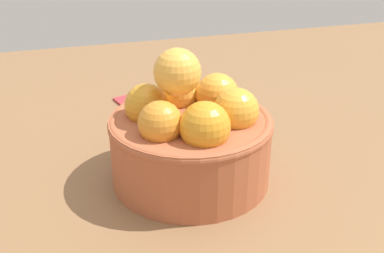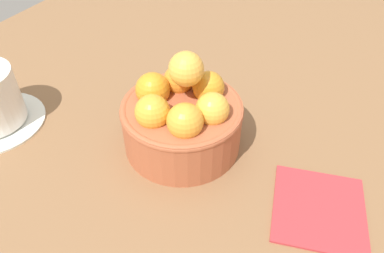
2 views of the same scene
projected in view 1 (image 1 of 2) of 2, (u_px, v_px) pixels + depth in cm
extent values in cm
cube|color=brown|center=(191.00, 199.00, 45.71)|extent=(158.78, 99.23, 4.97)
cylinder|color=#AD5938|center=(191.00, 149.00, 43.24)|extent=(14.85, 14.85, 6.37)
torus|color=#AD5938|center=(191.00, 122.00, 42.03)|extent=(15.05, 15.05, 1.00)
sphere|color=orange|center=(146.00, 105.00, 41.96)|extent=(4.02, 4.02, 4.02)
sphere|color=orange|center=(160.00, 123.00, 38.56)|extent=(3.83, 3.83, 3.83)
sphere|color=orange|center=(209.00, 126.00, 38.03)|extent=(4.29, 4.29, 4.29)
sphere|color=gold|center=(236.00, 111.00, 40.90)|extent=(4.12, 4.12, 4.12)
sphere|color=gold|center=(217.00, 95.00, 44.30)|extent=(4.19, 4.19, 4.19)
sphere|color=#F5AF3E|center=(175.00, 92.00, 44.83)|extent=(3.99, 3.99, 3.99)
sphere|color=#F6AD42|center=(178.00, 73.00, 39.44)|extent=(4.15, 4.15, 4.15)
cube|color=#B23338|center=(165.00, 102.00, 60.89)|extent=(12.85, 12.28, 0.60)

